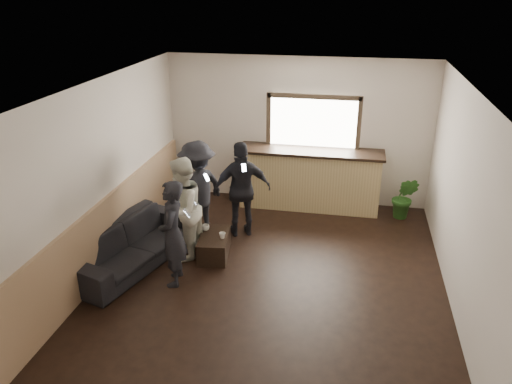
% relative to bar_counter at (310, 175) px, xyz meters
% --- Properties ---
extents(ground, '(5.00, 6.00, 0.01)m').
position_rel_bar_counter_xyz_m(ground, '(-0.30, -2.70, -0.64)').
color(ground, black).
extents(room_shell, '(5.01, 6.01, 2.80)m').
position_rel_bar_counter_xyz_m(room_shell, '(-1.04, -2.70, 0.83)').
color(room_shell, silver).
rests_on(room_shell, ground).
extents(bar_counter, '(2.70, 0.68, 2.13)m').
position_rel_bar_counter_xyz_m(bar_counter, '(0.00, 0.00, 0.00)').
color(bar_counter, tan).
rests_on(bar_counter, ground).
extents(sofa, '(1.51, 2.44, 0.67)m').
position_rel_bar_counter_xyz_m(sofa, '(-2.45, -2.64, -0.31)').
color(sofa, black).
rests_on(sofa, ground).
extents(coffee_table, '(0.54, 0.84, 0.35)m').
position_rel_bar_counter_xyz_m(coffee_table, '(-1.29, -2.17, -0.46)').
color(coffee_table, black).
rests_on(coffee_table, ground).
extents(cup_a, '(0.17, 0.17, 0.09)m').
position_rel_bar_counter_xyz_m(cup_a, '(-1.46, -2.03, -0.24)').
color(cup_a, silver).
rests_on(cup_a, coffee_table).
extents(cup_b, '(0.12, 0.12, 0.09)m').
position_rel_bar_counter_xyz_m(cup_b, '(-1.13, -2.24, -0.24)').
color(cup_b, silver).
rests_on(cup_b, coffee_table).
extents(potted_plant, '(0.54, 0.48, 0.81)m').
position_rel_bar_counter_xyz_m(potted_plant, '(1.75, -0.20, -0.23)').
color(potted_plant, '#2D6623').
rests_on(potted_plant, ground).
extents(person_a, '(0.51, 0.63, 1.57)m').
position_rel_bar_counter_xyz_m(person_a, '(-1.64, -3.02, 0.14)').
color(person_a, black).
rests_on(person_a, ground).
extents(person_b, '(0.70, 0.85, 1.64)m').
position_rel_bar_counter_xyz_m(person_b, '(-1.74, -2.30, 0.18)').
color(person_b, white).
rests_on(person_b, ground).
extents(person_c, '(1.05, 1.24, 1.66)m').
position_rel_bar_counter_xyz_m(person_c, '(-1.73, -1.51, 0.19)').
color(person_c, black).
rests_on(person_c, ground).
extents(person_d, '(1.05, 0.74, 1.65)m').
position_rel_bar_counter_xyz_m(person_d, '(-1.01, -1.37, 0.19)').
color(person_d, black).
rests_on(person_d, ground).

